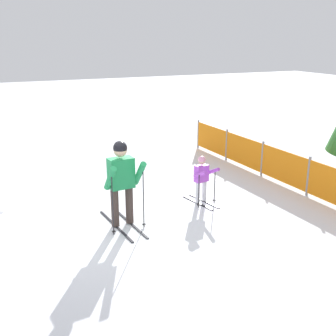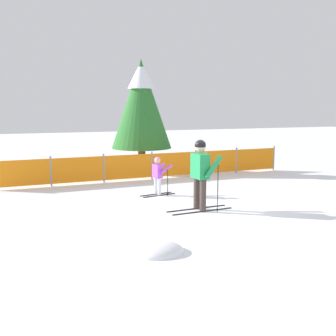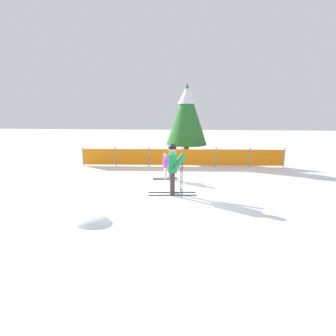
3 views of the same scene
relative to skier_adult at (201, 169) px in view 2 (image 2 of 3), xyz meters
The scene contains 6 objects.
ground_plane 1.05m from the skier_adult, 61.72° to the right, with size 60.00×60.00×0.00m, color white.
skier_adult is the anchor object (origin of this frame).
skier_child 2.07m from the skier_adult, 101.59° to the left, with size 1.05×0.52×1.09m.
safety_fence 4.51m from the skier_adult, 87.32° to the left, with size 10.12×0.49×0.96m.
conifer_far 6.52m from the skier_adult, 86.38° to the left, with size 2.27×2.27×4.22m.
snow_mound 3.26m from the skier_adult, 127.84° to the right, with size 0.90×0.76×0.36m, color white.
Camera 2 is at (-4.28, -8.84, 2.55)m, focal length 45.00 mm.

